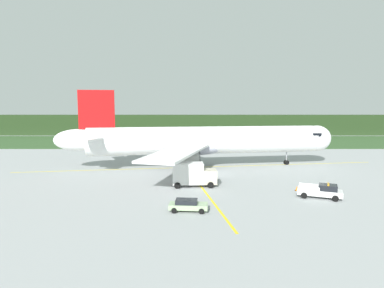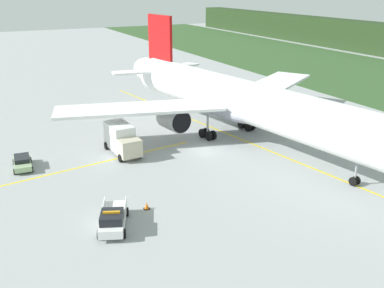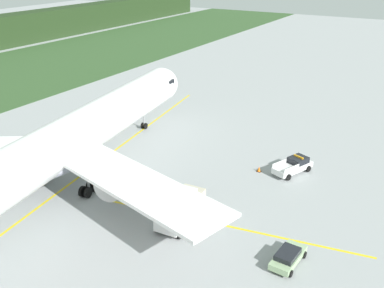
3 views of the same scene
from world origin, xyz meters
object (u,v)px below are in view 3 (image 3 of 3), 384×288
(ops_pickup_truck, at_px, (294,165))
(apron_cone, at_px, (259,169))
(airliner, at_px, (72,139))
(catering_truck, at_px, (180,207))
(staff_car, at_px, (288,257))

(ops_pickup_truck, height_order, apron_cone, ops_pickup_truck)
(airliner, height_order, apron_cone, airliner)
(airliner, distance_m, ops_pickup_truck, 26.05)
(airliner, xyz_separation_m, catering_truck, (-1.79, -15.29, -3.23))
(airliner, xyz_separation_m, ops_pickup_truck, (14.37, -21.33, -4.14))
(ops_pickup_truck, relative_size, catering_truck, 0.88)
(catering_truck, bearing_deg, apron_cone, -9.57)
(staff_car, bearing_deg, catering_truck, 87.08)
(ops_pickup_truck, bearing_deg, apron_cone, 117.39)
(ops_pickup_truck, distance_m, apron_cone, 4.14)
(staff_car, bearing_deg, apron_cone, 30.45)
(airliner, distance_m, apron_cone, 22.16)
(airliner, bearing_deg, ops_pickup_truck, -56.04)
(airliner, bearing_deg, apron_cone, -54.80)
(staff_car, distance_m, apron_cone, 17.22)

